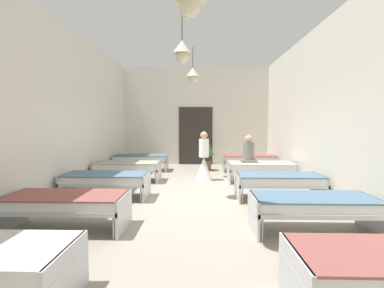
{
  "coord_description": "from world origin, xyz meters",
  "views": [
    {
      "loc": [
        0.18,
        -6.14,
        1.7
      ],
      "look_at": [
        0.0,
        0.1,
        1.24
      ],
      "focal_mm": 25.72,
      "sensor_mm": 36.0,
      "label": 1
    }
  ],
  "objects_px": {
    "bed_left_row_3": "(128,166)",
    "patient_seated_primary": "(248,152)",
    "bed_right_row_2": "(279,180)",
    "bed_right_row_1": "(313,205)",
    "bed_left_row_1": "(67,203)",
    "potted_plant": "(207,150)",
    "bed_right_row_4": "(249,159)",
    "bed_left_row_2": "(106,179)",
    "nurse_near_aisle": "(204,163)",
    "bed_left_row_4": "(141,159)",
    "bed_right_row_3": "(261,167)"
  },
  "relations": [
    {
      "from": "bed_right_row_1",
      "to": "bed_left_row_4",
      "type": "xyz_separation_m",
      "value": [
        -3.92,
        5.63,
        0.0
      ]
    },
    {
      "from": "bed_left_row_4",
      "to": "bed_right_row_4",
      "type": "bearing_deg",
      "value": 0.0
    },
    {
      "from": "bed_left_row_3",
      "to": "bed_right_row_4",
      "type": "relative_size",
      "value": 1.0
    },
    {
      "from": "bed_left_row_1",
      "to": "bed_left_row_3",
      "type": "bearing_deg",
      "value": 90.0
    },
    {
      "from": "bed_left_row_2",
      "to": "nurse_near_aisle",
      "type": "height_order",
      "value": "nurse_near_aisle"
    },
    {
      "from": "bed_right_row_2",
      "to": "bed_right_row_3",
      "type": "distance_m",
      "value": 1.88
    },
    {
      "from": "bed_left_row_3",
      "to": "bed_left_row_4",
      "type": "xyz_separation_m",
      "value": [
        0.0,
        1.88,
        0.0
      ]
    },
    {
      "from": "bed_right_row_2",
      "to": "bed_left_row_3",
      "type": "distance_m",
      "value": 4.34
    },
    {
      "from": "bed_left_row_4",
      "to": "bed_right_row_4",
      "type": "relative_size",
      "value": 1.0
    },
    {
      "from": "bed_right_row_1",
      "to": "bed_left_row_3",
      "type": "distance_m",
      "value": 5.42
    },
    {
      "from": "bed_right_row_1",
      "to": "potted_plant",
      "type": "bearing_deg",
      "value": 104.98
    },
    {
      "from": "bed_left_row_1",
      "to": "bed_right_row_4",
      "type": "relative_size",
      "value": 1.0
    },
    {
      "from": "bed_right_row_4",
      "to": "bed_right_row_3",
      "type": "bearing_deg",
      "value": -90.0
    },
    {
      "from": "bed_right_row_3",
      "to": "patient_seated_primary",
      "type": "xyz_separation_m",
      "value": [
        -0.35,
        0.06,
        0.43
      ]
    },
    {
      "from": "bed_left_row_4",
      "to": "patient_seated_primary",
      "type": "height_order",
      "value": "patient_seated_primary"
    },
    {
      "from": "bed_left_row_2",
      "to": "bed_right_row_2",
      "type": "relative_size",
      "value": 1.0
    },
    {
      "from": "bed_left_row_2",
      "to": "patient_seated_primary",
      "type": "height_order",
      "value": "patient_seated_primary"
    },
    {
      "from": "bed_right_row_1",
      "to": "bed_left_row_2",
      "type": "height_order",
      "value": "same"
    },
    {
      "from": "bed_left_row_3",
      "to": "patient_seated_primary",
      "type": "bearing_deg",
      "value": 0.99
    },
    {
      "from": "bed_left_row_1",
      "to": "bed_left_row_3",
      "type": "relative_size",
      "value": 1.0
    },
    {
      "from": "bed_right_row_2",
      "to": "nurse_near_aisle",
      "type": "height_order",
      "value": "nurse_near_aisle"
    },
    {
      "from": "potted_plant",
      "to": "bed_left_row_1",
      "type": "bearing_deg",
      "value": -112.57
    },
    {
      "from": "bed_left_row_2",
      "to": "bed_right_row_3",
      "type": "height_order",
      "value": "same"
    },
    {
      "from": "bed_left_row_3",
      "to": "nurse_near_aisle",
      "type": "height_order",
      "value": "nurse_near_aisle"
    },
    {
      "from": "bed_right_row_3",
      "to": "potted_plant",
      "type": "height_order",
      "value": "potted_plant"
    },
    {
      "from": "bed_right_row_3",
      "to": "patient_seated_primary",
      "type": "bearing_deg",
      "value": 170.03
    },
    {
      "from": "bed_right_row_4",
      "to": "bed_left_row_4",
      "type": "bearing_deg",
      "value": 180.0
    },
    {
      "from": "bed_left_row_1",
      "to": "potted_plant",
      "type": "relative_size",
      "value": 1.56
    },
    {
      "from": "bed_right_row_2",
      "to": "potted_plant",
      "type": "height_order",
      "value": "potted_plant"
    },
    {
      "from": "bed_left_row_1",
      "to": "bed_right_row_3",
      "type": "relative_size",
      "value": 1.0
    },
    {
      "from": "bed_left_row_1",
      "to": "bed_left_row_4",
      "type": "relative_size",
      "value": 1.0
    },
    {
      "from": "bed_right_row_2",
      "to": "nurse_near_aisle",
      "type": "relative_size",
      "value": 1.28
    },
    {
      "from": "bed_left_row_2",
      "to": "potted_plant",
      "type": "bearing_deg",
      "value": 58.3
    },
    {
      "from": "bed_left_row_1",
      "to": "patient_seated_primary",
      "type": "relative_size",
      "value": 2.37
    },
    {
      "from": "bed_left_row_2",
      "to": "nurse_near_aisle",
      "type": "xyz_separation_m",
      "value": [
        2.26,
        2.11,
        0.09
      ]
    },
    {
      "from": "potted_plant",
      "to": "bed_right_row_4",
      "type": "bearing_deg",
      "value": -3.92
    },
    {
      "from": "bed_left_row_1",
      "to": "bed_left_row_4",
      "type": "height_order",
      "value": "same"
    },
    {
      "from": "bed_right_row_1",
      "to": "patient_seated_primary",
      "type": "xyz_separation_m",
      "value": [
        -0.35,
        3.81,
        0.43
      ]
    },
    {
      "from": "bed_right_row_2",
      "to": "nurse_near_aisle",
      "type": "xyz_separation_m",
      "value": [
        -1.66,
        2.11,
        0.09
      ]
    },
    {
      "from": "bed_right_row_1",
      "to": "nurse_near_aisle",
      "type": "relative_size",
      "value": 1.28
    },
    {
      "from": "bed_left_row_3",
      "to": "bed_left_row_4",
      "type": "relative_size",
      "value": 1.0
    },
    {
      "from": "bed_left_row_1",
      "to": "bed_left_row_3",
      "type": "distance_m",
      "value": 3.75
    },
    {
      "from": "bed_right_row_1",
      "to": "bed_right_row_3",
      "type": "xyz_separation_m",
      "value": [
        0.0,
        3.75,
        0.0
      ]
    },
    {
      "from": "bed_left_row_2",
      "to": "bed_right_row_2",
      "type": "bearing_deg",
      "value": 0.0
    },
    {
      "from": "bed_right_row_1",
      "to": "patient_seated_primary",
      "type": "distance_m",
      "value": 3.85
    },
    {
      "from": "bed_right_row_4",
      "to": "bed_right_row_1",
      "type": "bearing_deg",
      "value": -90.0
    },
    {
      "from": "bed_left_row_1",
      "to": "bed_left_row_2",
      "type": "bearing_deg",
      "value": 90.0
    },
    {
      "from": "bed_left_row_4",
      "to": "patient_seated_primary",
      "type": "bearing_deg",
      "value": -26.96
    },
    {
      "from": "bed_left_row_2",
      "to": "patient_seated_primary",
      "type": "xyz_separation_m",
      "value": [
        3.57,
        1.94,
        0.43
      ]
    },
    {
      "from": "bed_left_row_1",
      "to": "bed_right_row_4",
      "type": "bearing_deg",
      "value": 55.16
    }
  ]
}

